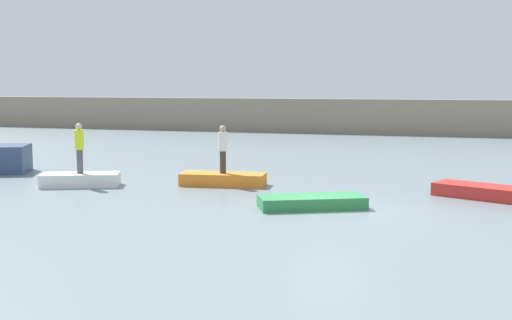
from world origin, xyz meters
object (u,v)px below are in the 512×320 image
person_white_shirt (223,147)px  person_hiviz_shirt (79,146)px  rowboat_orange (223,179)px  rowboat_green (312,202)px  rowboat_white (80,180)px  rowboat_red (482,192)px

person_white_shirt → person_hiviz_shirt: size_ratio=0.96×
person_white_shirt → rowboat_orange: bearing=90.0°
rowboat_green → person_hiviz_shirt: (-8.69, 1.62, 1.27)m
rowboat_white → person_white_shirt: bearing=-3.1°
rowboat_white → rowboat_red: rowboat_white is taller
rowboat_green → rowboat_red: size_ratio=1.04×
rowboat_green → rowboat_red: bearing=8.1°
rowboat_white → person_white_shirt: person_white_shirt is taller
rowboat_red → rowboat_orange: bearing=-156.5°
rowboat_white → person_white_shirt: 5.18m
rowboat_white → rowboat_orange: size_ratio=0.90×
rowboat_orange → person_hiviz_shirt: size_ratio=1.70×
rowboat_green → person_white_shirt: size_ratio=1.81×
rowboat_white → rowboat_red: 13.65m
person_white_shirt → rowboat_green: bearing=-39.8°
rowboat_white → rowboat_green: bearing=-32.6°
rowboat_orange → person_hiviz_shirt: (-4.78, -1.64, 1.23)m
rowboat_orange → rowboat_white: bearing=-167.6°
rowboat_red → rowboat_green: bearing=-122.8°
rowboat_white → person_hiviz_shirt: person_hiviz_shirt is taller
person_white_shirt → person_hiviz_shirt: person_hiviz_shirt is taller
person_hiviz_shirt → rowboat_white: bearing=0.0°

